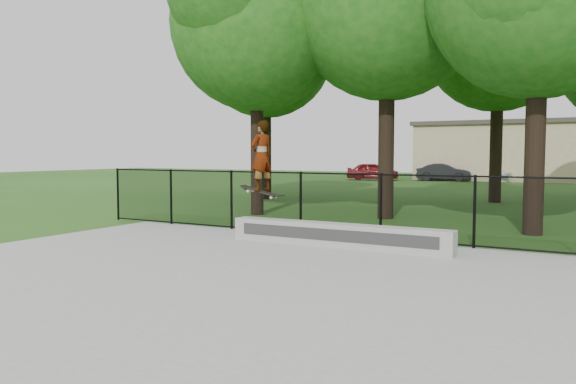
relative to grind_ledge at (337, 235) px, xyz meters
name	(u,v)px	position (x,y,z in m)	size (l,w,h in m)	color
ground	(224,307)	(0.52, -4.70, -0.30)	(100.00, 100.00, 0.00)	#265618
concrete_slab	(224,305)	(0.52, -4.70, -0.27)	(14.00, 12.00, 0.06)	gray
grind_ledge	(337,235)	(0.00, 0.00, 0.00)	(4.82, 0.40, 0.49)	#A2A39E
car_a	(373,171)	(-9.89, 28.44, 0.34)	(1.53, 3.78, 1.30)	maroon
car_b	(444,172)	(-5.04, 29.78, 0.32)	(1.32, 3.42, 1.24)	black
car_c	(525,174)	(0.20, 31.21, 0.24)	(1.53, 3.45, 1.09)	#9FABB4
skater_airborne	(262,157)	(-1.81, -0.02, 1.60)	(0.83, 0.65, 1.73)	black
chainlink_fence	(381,207)	(0.52, 1.20, 0.51)	(16.06, 0.06, 1.50)	black
tree_row	(460,23)	(0.44, 9.00, 6.06)	(20.46, 18.40, 9.90)	black
distant_building	(505,151)	(-1.48, 33.30, 1.86)	(12.40, 6.40, 4.30)	#C8BB8D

